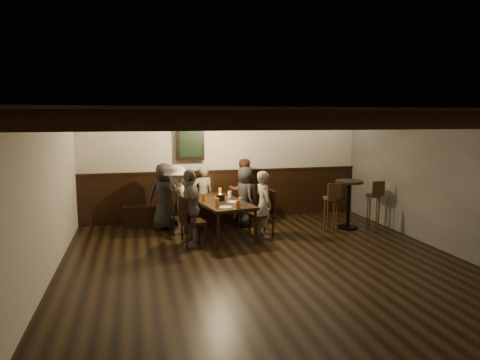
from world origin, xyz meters
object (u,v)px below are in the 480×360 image
object	(u,v)px
person_left_near	(177,200)
chair_left_near	(179,220)
person_bench_right	(243,190)
chair_right_near	(244,213)
person_right_far	(264,204)
person_bench_centre	(203,195)
chair_right_far	(262,222)
dining_table	(220,203)
bar_stool_right	(373,211)
person_right_near	(245,197)
high_top_table	(349,197)
person_bench_left	(164,196)
chair_left_far	(192,230)
bar_stool_left	(331,214)

from	to	relation	value
person_left_near	chair_left_near	bearing A→B (deg)	90.00
person_bench_right	chair_right_near	bearing A→B (deg)	68.15
person_left_near	person_right_far	bearing A→B (deg)	59.04
person_bench_centre	chair_right_far	bearing A→B (deg)	115.63
person_right_far	person_bench_right	bearing A→B (deg)	-6.34
person_bench_right	person_left_near	world-z (taller)	person_bench_right
chair_left_near	chair_right_far	size ratio (longest dim) A/B	0.99
dining_table	person_left_near	world-z (taller)	person_left_near
bar_stool_right	dining_table	bearing A→B (deg)	171.89
person_right_near	high_top_table	world-z (taller)	person_right_near
person_bench_right	person_right_far	xyz separation A→B (m)	(0.08, -1.36, -0.06)
person_left_near	high_top_table	bearing A→B (deg)	73.04
person_bench_left	chair_right_near	bearing A→B (deg)	164.47
person_right_far	chair_left_far	bearing A→B (deg)	90.00
person_bench_right	high_top_table	distance (m)	2.33
person_bench_centre	high_top_table	world-z (taller)	person_bench_centre
person_bench_centre	bar_stool_right	xyz separation A→B (m)	(3.42, -1.33, -0.26)
chair_left_far	person_bench_centre	distance (m)	1.70
person_bench_centre	chair_left_far	bearing A→B (deg)	64.38
person_left_near	bar_stool_right	distance (m)	4.12
person_bench_centre	person_left_near	xyz separation A→B (m)	(-0.64, -0.72, 0.05)
person_bench_left	person_right_near	world-z (taller)	person_bench_left
person_bench_right	bar_stool_left	size ratio (longest dim) A/B	1.37
chair_left_near	bar_stool_left	distance (m)	3.10
person_bench_left	person_bench_centre	bearing A→B (deg)	-170.54
person_bench_left	person_right_far	size ratio (longest dim) A/B	1.07
bar_stool_left	dining_table	bearing A→B (deg)	173.33
dining_table	chair_right_far	world-z (taller)	chair_right_far
person_bench_centre	bar_stool_right	size ratio (longest dim) A/B	1.24
dining_table	person_bench_centre	world-z (taller)	person_bench_centre
person_left_near	high_top_table	world-z (taller)	person_left_near
person_right_far	dining_table	bearing A→B (deg)	59.04
chair_right_near	person_right_far	distance (m)	0.97
bar_stool_right	person_bench_right	bearing A→B (deg)	149.10
chair_left_far	person_bench_right	xyz separation A→B (m)	(1.37, 1.60, 0.43)
dining_table	bar_stool_right	world-z (taller)	bar_stool_right
dining_table	person_right_near	distance (m)	0.87
chair_right_far	chair_left_near	bearing A→B (deg)	57.98
chair_right_far	bar_stool_right	world-z (taller)	bar_stool_right
chair_left_near	high_top_table	size ratio (longest dim) A/B	0.90
person_bench_left	bar_stool_right	xyz separation A→B (m)	(4.28, -1.03, -0.32)
chair_left_near	person_bench_right	xyz separation A→B (m)	(1.52, 0.71, 0.43)
chair_right_near	chair_left_near	bearing A→B (deg)	90.00
person_bench_left	bar_stool_left	world-z (taller)	person_bench_left
dining_table	chair_right_far	distance (m)	0.92
chair_left_near	person_right_near	world-z (taller)	person_right_near
high_top_table	bar_stool_right	xyz separation A→B (m)	(0.50, -0.16, -0.29)
person_bench_right	bar_stool_right	bearing A→B (deg)	142.38
person_right_far	high_top_table	size ratio (longest dim) A/B	1.28
chair_right_far	person_bench_left	distance (m)	2.15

